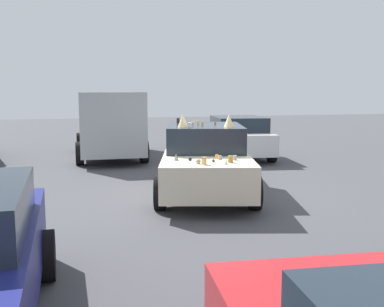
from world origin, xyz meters
name	(u,v)px	position (x,y,z in m)	size (l,w,h in m)	color
ground_plane	(205,193)	(0.00, 0.00, 0.00)	(60.00, 60.00, 0.00)	#47474C
art_car_decorated	(205,159)	(0.05, -0.01, 0.76)	(4.85, 2.90, 1.77)	beige
parked_van_far_left	(109,121)	(6.33, 1.50, 1.24)	(5.42, 2.36, 2.22)	#9EA3A8
parked_sedan_near_left	(236,136)	(5.12, -2.72, 0.72)	(4.69, 2.50, 1.41)	silver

